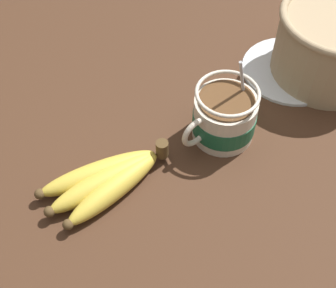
{
  "coord_description": "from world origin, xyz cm",
  "views": [
    {
      "loc": [
        30.28,
        35.47,
        64.15
      ],
      "look_at": [
        3.07,
        0.75,
        8.0
      ],
      "focal_mm": 50.0,
      "sensor_mm": 36.0,
      "label": 1
    }
  ],
  "objects_px": {
    "coffee_mug": "(224,117)",
    "banana_bunch": "(106,180)",
    "small_plate": "(291,70)",
    "woven_basket": "(333,43)"
  },
  "relations": [
    {
      "from": "banana_bunch",
      "to": "small_plate",
      "type": "height_order",
      "value": "banana_bunch"
    },
    {
      "from": "coffee_mug",
      "to": "woven_basket",
      "type": "relative_size",
      "value": 0.72
    },
    {
      "from": "banana_bunch",
      "to": "small_plate",
      "type": "distance_m",
      "value": 0.41
    },
    {
      "from": "banana_bunch",
      "to": "coffee_mug",
      "type": "bearing_deg",
      "value": 171.91
    },
    {
      "from": "banana_bunch",
      "to": "woven_basket",
      "type": "distance_m",
      "value": 0.46
    },
    {
      "from": "coffee_mug",
      "to": "woven_basket",
      "type": "xyz_separation_m",
      "value": [
        -0.25,
        0.01,
        0.03
      ]
    },
    {
      "from": "small_plate",
      "to": "banana_bunch",
      "type": "bearing_deg",
      "value": 0.49
    },
    {
      "from": "coffee_mug",
      "to": "banana_bunch",
      "type": "distance_m",
      "value": 0.21
    },
    {
      "from": "coffee_mug",
      "to": "banana_bunch",
      "type": "xyz_separation_m",
      "value": [
        0.21,
        -0.03,
        -0.02
      ]
    },
    {
      "from": "banana_bunch",
      "to": "woven_basket",
      "type": "xyz_separation_m",
      "value": [
        -0.46,
        0.04,
        0.05
      ]
    }
  ]
}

